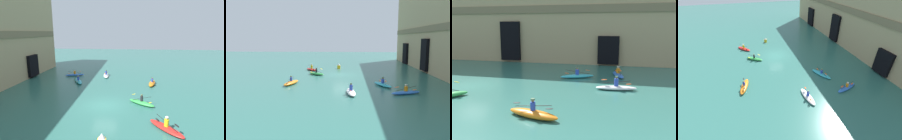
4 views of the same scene
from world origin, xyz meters
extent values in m
plane|color=#2D665B|center=(0.00, 0.00, 0.00)|extent=(120.00, 120.00, 0.00)
cube|color=tan|center=(-2.99, 17.27, 7.94)|extent=(45.16, 7.12, 15.89)
cube|color=#79674A|center=(-2.99, 13.66, 7.08)|extent=(44.25, 0.24, 0.97)
cube|color=black|center=(-3.07, 13.56, 2.91)|extent=(2.76, 0.70, 5.23)
cube|color=black|center=(10.22, 13.56, 1.96)|extent=(2.61, 0.70, 3.50)
ellipsoid|color=#33B2C6|center=(7.97, 5.18, 0.18)|extent=(3.31, 2.22, 0.35)
cylinder|color=#2D47B7|center=(7.97, 5.18, 0.59)|extent=(0.35, 0.35, 0.48)
sphere|color=#9E704C|center=(7.97, 5.18, 0.94)|extent=(0.22, 0.22, 0.22)
cylinder|color=#4C6B4C|center=(7.97, 5.18, 1.02)|extent=(0.27, 0.27, 0.06)
cylinder|color=black|center=(7.97, 5.18, 0.61)|extent=(2.21, 0.43, 0.39)
ellipsoid|color=#D84C19|center=(8.96, 5.35, 0.77)|extent=(0.47, 0.25, 0.12)
ellipsoid|color=#D84C19|center=(6.99, 5.00, 0.46)|extent=(0.47, 0.25, 0.12)
ellipsoid|color=white|center=(11.84, 1.46, 0.17)|extent=(3.25, 1.26, 0.34)
cylinder|color=#2D47B7|center=(11.84, 1.46, 0.63)|extent=(0.33, 0.33, 0.57)
sphere|color=#9E704C|center=(11.84, 1.46, 1.00)|extent=(0.18, 0.18, 0.18)
cylinder|color=#4C6B4C|center=(11.84, 1.46, 1.07)|extent=(0.23, 0.23, 0.06)
cylinder|color=black|center=(11.84, 1.46, 0.65)|extent=(2.12, 0.09, 0.30)
ellipsoid|color=#D84C19|center=(10.90, 1.48, 0.77)|extent=(0.45, 0.19, 0.10)
ellipsoid|color=#D84C19|center=(12.78, 1.43, 0.54)|extent=(0.45, 0.19, 0.10)
ellipsoid|color=blue|center=(11.74, 6.91, 0.17)|extent=(1.62, 3.22, 0.34)
cylinder|color=orange|center=(11.74, 6.91, 0.57)|extent=(0.35, 0.35, 0.46)
sphere|color=beige|center=(11.74, 6.91, 0.90)|extent=(0.20, 0.20, 0.20)
cylinder|color=silver|center=(11.74, 6.91, 0.98)|extent=(0.24, 0.24, 0.06)
cylinder|color=black|center=(11.74, 6.91, 0.60)|extent=(0.59, 2.10, 0.43)
ellipsoid|color=#D84C19|center=(11.50, 7.84, 0.42)|extent=(0.29, 0.47, 0.13)
ellipsoid|color=#D84C19|center=(11.99, 5.98, 0.77)|extent=(0.29, 0.47, 0.13)
ellipsoid|color=yellow|center=(0.86, -2.99, 0.99)|extent=(0.33, 0.47, 0.19)
ellipsoid|color=orange|center=(7.76, -5.76, 0.21)|extent=(3.25, 1.57, 0.43)
cylinder|color=#2D47B7|center=(7.76, -5.76, 0.66)|extent=(0.28, 0.28, 0.45)
sphere|color=#9E704C|center=(7.76, -5.76, 0.98)|extent=(0.19, 0.19, 0.19)
cylinder|color=#4C6B4C|center=(7.76, -5.76, 1.05)|extent=(0.24, 0.24, 0.06)
cylinder|color=black|center=(7.76, -5.76, 0.68)|extent=(2.14, 0.06, 0.23)
ellipsoid|color=black|center=(8.71, -5.77, 0.59)|extent=(0.44, 0.19, 0.09)
ellipsoid|color=black|center=(6.81, -5.75, 0.77)|extent=(0.44, 0.19, 0.09)
camera|label=1|loc=(-16.78, -2.45, 7.44)|focal=28.00mm
camera|label=2|loc=(33.28, 1.38, 5.48)|focal=35.00mm
camera|label=3|loc=(12.66, -17.89, 4.95)|focal=40.00mm
camera|label=4|loc=(24.00, -4.39, 12.67)|focal=24.00mm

